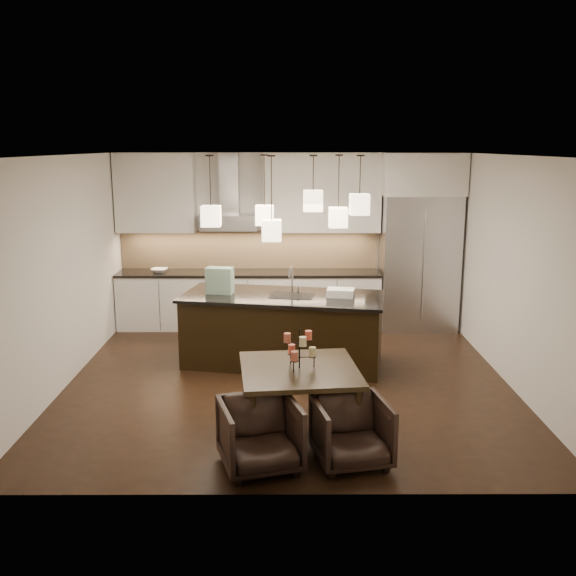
{
  "coord_description": "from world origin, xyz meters",
  "views": [
    {
      "loc": [
        -0.03,
        -7.71,
        2.92
      ],
      "look_at": [
        0.0,
        0.2,
        1.15
      ],
      "focal_mm": 40.0,
      "sensor_mm": 36.0,
      "label": 1
    }
  ],
  "objects_px": {
    "armchair_left": "(260,435)",
    "dining_table": "(299,400)",
    "refrigerator": "(419,263)",
    "island_body": "(283,331)",
    "armchair_right": "(352,432)"
  },
  "relations": [
    {
      "from": "refrigerator",
      "to": "armchair_right",
      "type": "bearing_deg",
      "value": -108.36
    },
    {
      "from": "dining_table",
      "to": "armchair_left",
      "type": "bearing_deg",
      "value": -122.62
    },
    {
      "from": "island_body",
      "to": "armchair_left",
      "type": "xyz_separation_m",
      "value": [
        -0.2,
        -2.9,
        -0.13
      ]
    },
    {
      "from": "refrigerator",
      "to": "island_body",
      "type": "bearing_deg",
      "value": -140.91
    },
    {
      "from": "armchair_left",
      "to": "dining_table",
      "type": "bearing_deg",
      "value": 46.96
    },
    {
      "from": "island_body",
      "to": "dining_table",
      "type": "xyz_separation_m",
      "value": [
        0.17,
        -2.15,
        -0.11
      ]
    },
    {
      "from": "refrigerator",
      "to": "armchair_left",
      "type": "height_order",
      "value": "refrigerator"
    },
    {
      "from": "island_body",
      "to": "refrigerator",
      "type": "bearing_deg",
      "value": 49.94
    },
    {
      "from": "dining_table",
      "to": "refrigerator",
      "type": "bearing_deg",
      "value": 56.98
    },
    {
      "from": "refrigerator",
      "to": "dining_table",
      "type": "distance_m",
      "value": 4.45
    },
    {
      "from": "island_body",
      "to": "armchair_left",
      "type": "distance_m",
      "value": 2.91
    },
    {
      "from": "island_body",
      "to": "dining_table",
      "type": "height_order",
      "value": "island_body"
    },
    {
      "from": "refrigerator",
      "to": "dining_table",
      "type": "relative_size",
      "value": 1.83
    },
    {
      "from": "island_body",
      "to": "armchair_left",
      "type": "bearing_deg",
      "value": -83.1
    },
    {
      "from": "refrigerator",
      "to": "island_body",
      "type": "height_order",
      "value": "refrigerator"
    }
  ]
}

